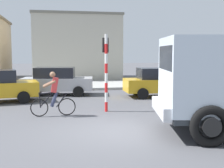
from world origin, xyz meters
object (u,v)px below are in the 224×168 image
cyclist (53,94)px  car_far_side (160,82)px  traffic_light_pole (106,62)px  car_white_mid (57,81)px

cyclist → car_far_side: (5.84, 4.10, -0.05)m
traffic_light_pole → car_far_side: (3.69, 3.53, -1.25)m
cyclist → traffic_light_pole: traffic_light_pole is taller
cyclist → traffic_light_pole: 2.53m
cyclist → car_far_side: bearing=35.0°
traffic_light_pole → car_far_side: traffic_light_pole is taller
traffic_light_pole → car_far_side: 5.26m
car_far_side → cyclist: bearing=-145.0°
cyclist → car_white_mid: size_ratio=0.41×
car_white_mid → car_far_side: same height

